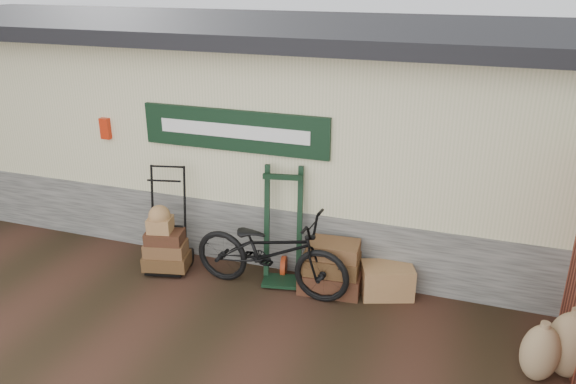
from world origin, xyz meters
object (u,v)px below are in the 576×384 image
(porter_trolley, at_px, (167,218))
(suitcase_stack, at_px, (331,266))
(green_barrow, at_px, (283,226))
(wicker_hamper, at_px, (387,280))
(bicycle, at_px, (270,247))

(porter_trolley, bearing_deg, suitcase_stack, -9.99)
(green_barrow, height_order, wicker_hamper, green_barrow)
(porter_trolley, bearing_deg, wicker_hamper, -8.47)
(wicker_hamper, relative_size, bicycle, 0.30)
(suitcase_stack, bearing_deg, wicker_hamper, 9.28)
(green_barrow, xyz_separation_m, wicker_hamper, (1.40, 0.06, -0.57))
(suitcase_stack, height_order, bicycle, bicycle)
(wicker_hamper, xyz_separation_m, bicycle, (-1.45, -0.36, 0.41))
(wicker_hamper, distance_m, bicycle, 1.55)
(porter_trolley, distance_m, suitcase_stack, 2.33)
(green_barrow, bearing_deg, suitcase_stack, -16.14)
(bicycle, bearing_deg, suitcase_stack, -68.86)
(porter_trolley, height_order, green_barrow, green_barrow)
(bicycle, bearing_deg, green_barrow, -7.62)
(porter_trolley, height_order, bicycle, porter_trolley)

